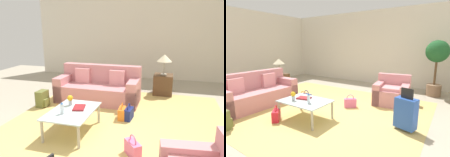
# 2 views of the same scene
# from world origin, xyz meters

# --- Properties ---
(ground_plane) EXTENTS (12.00, 12.00, 0.00)m
(ground_plane) POSITION_xyz_m (0.00, 0.00, 0.00)
(ground_plane) COLOR #A89E89
(wall_left) EXTENTS (0.12, 8.00, 3.10)m
(wall_left) POSITION_xyz_m (-5.06, 0.00, 1.55)
(wall_left) COLOR silver
(wall_left) RESTS_ON ground
(area_rug) EXTENTS (5.20, 4.40, 0.01)m
(area_rug) POSITION_xyz_m (-0.60, 0.20, 0.00)
(area_rug) COLOR tan
(area_rug) RESTS_ON ground
(couch) EXTENTS (0.87, 2.12, 0.92)m
(couch) POSITION_xyz_m (-2.19, -0.60, 0.32)
(couch) COLOR #C67F84
(couch) RESTS_ON ground
(coffee_table) EXTENTS (1.10, 0.77, 0.44)m
(coffee_table) POSITION_xyz_m (-0.40, -0.50, 0.39)
(coffee_table) COLOR silver
(coffee_table) RESTS_ON ground
(water_bottle) EXTENTS (0.06, 0.06, 0.20)m
(water_bottle) POSITION_xyz_m (-0.20, -0.60, 0.53)
(water_bottle) COLOR silver
(water_bottle) RESTS_ON coffee_table
(coffee_table_book) EXTENTS (0.34, 0.27, 0.03)m
(coffee_table_book) POSITION_xyz_m (-0.52, -0.42, 0.45)
(coffee_table_book) COLOR maroon
(coffee_table_book) RESTS_ON coffee_table
(flower_vase) EXTENTS (0.11, 0.11, 0.21)m
(flower_vase) POSITION_xyz_m (-0.62, -0.65, 0.56)
(flower_vase) COLOR #B2B7BC
(flower_vase) RESTS_ON coffee_table
(side_table) EXTENTS (0.53, 0.53, 0.57)m
(side_table) POSITION_xyz_m (-3.20, 1.00, 0.29)
(side_table) COLOR #513823
(side_table) RESTS_ON ground
(table_lamp) EXTENTS (0.41, 0.41, 0.58)m
(table_lamp) POSITION_xyz_m (-3.20, 1.00, 1.04)
(table_lamp) COLOR #ADA899
(table_lamp) RESTS_ON side_table
(handbag_orange) EXTENTS (0.33, 0.17, 0.36)m
(handbag_orange) POSITION_xyz_m (-1.23, 0.25, 0.13)
(handbag_orange) COLOR orange
(handbag_orange) RESTS_ON ground
(handbag_red) EXTENTS (0.32, 0.33, 0.36)m
(handbag_red) POSITION_xyz_m (-0.88, -0.94, 0.13)
(handbag_red) COLOR red
(handbag_red) RESTS_ON ground
(handbag_navy) EXTENTS (0.33, 0.17, 0.36)m
(handbag_navy) POSITION_xyz_m (-1.23, 0.39, 0.13)
(handbag_navy) COLOR navy
(handbag_navy) RESTS_ON ground
(handbag_pink) EXTENTS (0.34, 0.31, 0.36)m
(handbag_pink) POSITION_xyz_m (0.06, 0.71, 0.13)
(handbag_pink) COLOR pink
(handbag_pink) RESTS_ON ground
(backpack_olive) EXTENTS (0.31, 0.26, 0.40)m
(backpack_olive) POSITION_xyz_m (-1.40, -1.79, 0.19)
(backpack_olive) COLOR olive
(backpack_olive) RESTS_ON ground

